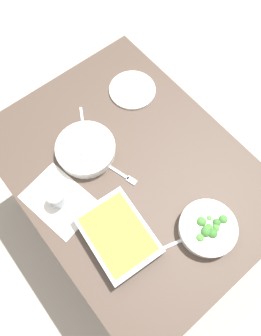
% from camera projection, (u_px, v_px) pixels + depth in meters
% --- Properties ---
extents(ground_plane, '(6.00, 6.00, 0.00)m').
position_uv_depth(ground_plane, '(130.00, 212.00, 1.96)').
color(ground_plane, '#B2A899').
extents(dining_table, '(1.20, 0.90, 0.74)m').
position_uv_depth(dining_table, '(130.00, 176.00, 1.36)').
color(dining_table, '#4C3D33').
rests_on(dining_table, ground_plane).
extents(placemat, '(0.31, 0.25, 0.00)m').
position_uv_depth(placemat, '(59.00, 200.00, 1.22)').
color(placemat, silver).
rests_on(placemat, dining_table).
extents(stew_bowl, '(0.26, 0.26, 0.06)m').
position_uv_depth(stew_bowl, '(86.00, 149.00, 1.28)').
color(stew_bowl, white).
rests_on(stew_bowl, dining_table).
extents(broccoli_bowl, '(0.22, 0.22, 0.07)m').
position_uv_depth(broccoli_bowl, '(208.00, 228.00, 1.15)').
color(broccoli_bowl, white).
rests_on(broccoli_bowl, dining_table).
extents(baking_dish, '(0.32, 0.25, 0.06)m').
position_uv_depth(baking_dish, '(118.00, 235.00, 1.14)').
color(baking_dish, silver).
rests_on(baking_dish, dining_table).
extents(drink_cup, '(0.07, 0.07, 0.08)m').
position_uv_depth(drink_cup, '(57.00, 198.00, 1.19)').
color(drink_cup, '#B2BCC6').
rests_on(drink_cup, dining_table).
extents(side_plate, '(0.22, 0.22, 0.01)m').
position_uv_depth(side_plate, '(132.00, 90.00, 1.43)').
color(side_plate, white).
rests_on(side_plate, dining_table).
extents(spoon_by_stew, '(0.16, 0.10, 0.01)m').
position_uv_depth(spoon_by_stew, '(83.00, 128.00, 1.35)').
color(spoon_by_stew, silver).
rests_on(spoon_by_stew, dining_table).
extents(spoon_by_broccoli, '(0.07, 0.17, 0.01)m').
position_uv_depth(spoon_by_broccoli, '(182.00, 240.00, 1.16)').
color(spoon_by_broccoli, silver).
rests_on(spoon_by_broccoli, dining_table).
extents(fork_on_table, '(0.17, 0.07, 0.01)m').
position_uv_depth(fork_on_table, '(121.00, 174.00, 1.27)').
color(fork_on_table, silver).
rests_on(fork_on_table, dining_table).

